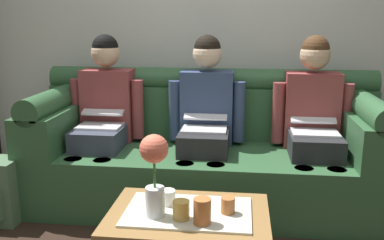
{
  "coord_description": "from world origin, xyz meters",
  "views": [
    {
      "loc": [
        0.26,
        -1.8,
        1.33
      ],
      "look_at": [
        -0.06,
        0.87,
        0.69
      ],
      "focal_mm": 39.76,
      "sensor_mm": 36.0,
      "label": 1
    }
  ],
  "objects": [
    {
      "name": "person_right",
      "position": [
        0.75,
        1.17,
        0.66
      ],
      "size": [
        0.56,
        0.67,
        1.22
      ],
      "color": "#232326",
      "rests_on": "ground_plane"
    },
    {
      "name": "couch",
      "position": [
        -0.0,
        1.17,
        0.37
      ],
      "size": [
        2.48,
        0.88,
        0.96
      ],
      "color": "#2D5633",
      "rests_on": "ground_plane"
    },
    {
      "name": "cup_near_right",
      "position": [
        0.08,
        0.04,
        0.44
      ],
      "size": [
        0.08,
        0.08,
        0.13
      ],
      "primitive_type": "cylinder",
      "color": "#B26633",
      "rests_on": "coffee_table"
    },
    {
      "name": "cup_far_center",
      "position": [
        -0.02,
        0.08,
        0.43
      ],
      "size": [
        0.08,
        0.08,
        0.09
      ],
      "primitive_type": "cylinder",
      "color": "gold",
      "rests_on": "coffee_table"
    },
    {
      "name": "cup_near_left",
      "position": [
        0.2,
        0.17,
        0.42
      ],
      "size": [
        0.07,
        0.07,
        0.08
      ],
      "primitive_type": "cylinder",
      "color": "#B26633",
      "rests_on": "coffee_table"
    },
    {
      "name": "coffee_table",
      "position": [
        0.0,
        0.17,
        0.32
      ],
      "size": [
        0.82,
        0.58,
        0.38
      ],
      "color": "olive",
      "rests_on": "ground_plane"
    },
    {
      "name": "flower_vase",
      "position": [
        -0.15,
        0.1,
        0.64
      ],
      "size": [
        0.14,
        0.14,
        0.42
      ],
      "color": "silver",
      "rests_on": "coffee_table"
    },
    {
      "name": "back_wall_patterned",
      "position": [
        0.0,
        1.7,
        1.45
      ],
      "size": [
        6.0,
        0.12,
        2.9
      ],
      "primitive_type": "cube",
      "color": "silver",
      "rests_on": "ground_plane"
    },
    {
      "name": "person_left",
      "position": [
        -0.75,
        1.17,
        0.66
      ],
      "size": [
        0.56,
        0.67,
        1.22
      ],
      "color": "#383D4C",
      "rests_on": "ground_plane"
    },
    {
      "name": "person_middle",
      "position": [
        0.0,
        1.17,
        0.66
      ],
      "size": [
        0.56,
        0.67,
        1.22
      ],
      "color": "#232326",
      "rests_on": "ground_plane"
    },
    {
      "name": "cup_far_left",
      "position": [
        -0.12,
        0.24,
        0.42
      ],
      "size": [
        0.08,
        0.08,
        0.08
      ],
      "primitive_type": "cylinder",
      "color": "white",
      "rests_on": "coffee_table"
    }
  ]
}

